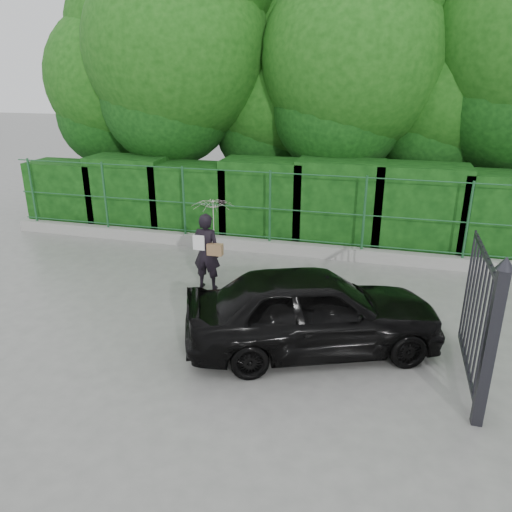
# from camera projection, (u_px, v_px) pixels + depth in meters

# --- Properties ---
(ground) EXTENTS (80.00, 80.00, 0.00)m
(ground) POSITION_uv_depth(u_px,v_px,m) (187.00, 334.00, 8.81)
(ground) COLOR gray
(kerb) EXTENTS (14.00, 0.25, 0.30)m
(kerb) POSITION_uv_depth(u_px,v_px,m) (254.00, 245.00, 12.83)
(kerb) COLOR #9E9E99
(kerb) RESTS_ON ground
(fence) EXTENTS (14.13, 0.06, 1.80)m
(fence) POSITION_uv_depth(u_px,v_px,m) (263.00, 206.00, 12.40)
(fence) COLOR #1D532B
(fence) RESTS_ON kerb
(hedge) EXTENTS (14.20, 1.20, 2.26)m
(hedge) POSITION_uv_depth(u_px,v_px,m) (271.00, 202.00, 13.37)
(hedge) COLOR black
(hedge) RESTS_ON ground
(trees) EXTENTS (17.10, 6.15, 8.08)m
(trees) POSITION_uv_depth(u_px,v_px,m) (324.00, 61.00, 13.91)
(trees) COLOR black
(trees) RESTS_ON ground
(gate) EXTENTS (0.22, 2.33, 2.36)m
(gate) POSITION_uv_depth(u_px,v_px,m) (485.00, 327.00, 6.62)
(gate) COLOR #232329
(gate) RESTS_ON ground
(woman) EXTENTS (0.90, 0.89, 1.95)m
(woman) POSITION_uv_depth(u_px,v_px,m) (211.00, 231.00, 10.26)
(woman) COLOR black
(woman) RESTS_ON ground
(car) EXTENTS (4.49, 3.12, 1.42)m
(car) POSITION_uv_depth(u_px,v_px,m) (313.00, 310.00, 8.13)
(car) COLOR black
(car) RESTS_ON ground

